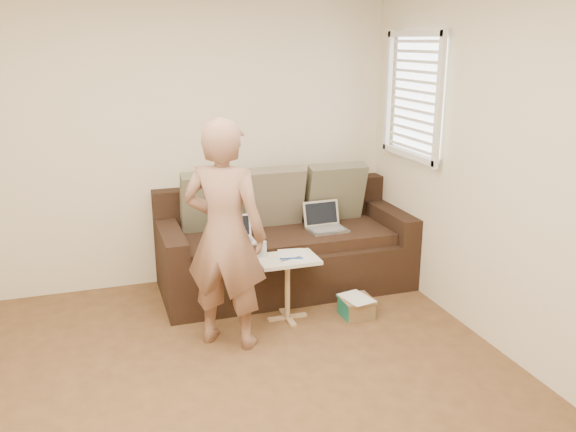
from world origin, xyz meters
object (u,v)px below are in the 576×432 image
Objects in this scene: laptop_silver at (327,231)px; person at (225,235)px; drinking_glass at (262,249)px; striped_box at (356,307)px; laptop_white at (238,243)px; sofa at (285,242)px; side_table at (287,288)px.

person reaches higher than laptop_silver.
drinking_glass is (-0.73, -0.44, 0.06)m from laptop_silver.
laptop_silver is 0.80m from striped_box.
sofa is at bearing 18.97° from laptop_white.
person reaches higher than side_table.
drinking_glass reaches higher than striped_box.
drinking_glass is 0.90m from striped_box.
person is 1.32m from striped_box.
laptop_white is at bearing -161.62° from sofa.
side_table is at bearing -138.84° from laptop_silver.
striped_box is at bearing -65.06° from sofa.
laptop_silver is 1.37m from person.
sofa is 1.32× the size of person.
striped_box is at bearing -35.51° from laptop_white.
striped_box is at bearing -14.10° from side_table.
sofa is 0.39m from laptop_silver.
striped_box is at bearing -93.78° from laptop_silver.
laptop_white is (-0.47, -0.16, 0.10)m from sofa.
laptop_silver is 1.17× the size of laptop_white.
laptop_silver is at bearing -14.02° from sofa.
drinking_glass reaches higher than side_table.
laptop_silver is 0.20× the size of person.
sofa is 18.33× the size of drinking_glass.
sofa is at bearing 55.49° from drinking_glass.
laptop_silver reaches higher than side_table.
drinking_glass reaches higher than laptop_silver.
person is (-0.73, -0.86, 0.41)m from sofa.
sofa is 7.52× the size of laptop_white.
laptop_silver reaches higher than striped_box.
laptop_white is (-0.84, -0.07, 0.00)m from laptop_silver.
drinking_glass is at bearing -104.35° from person.
striped_box is (1.08, 0.10, -0.75)m from person.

